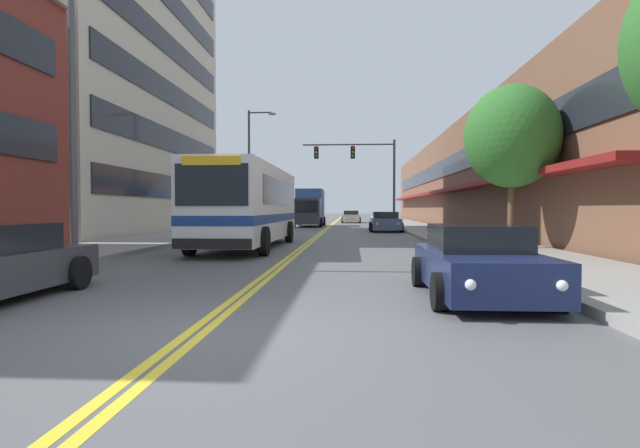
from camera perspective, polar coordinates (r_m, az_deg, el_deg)
ground_plane at (r=43.31m, az=1.02°, el=-0.34°), size 240.00×240.00×0.00m
sidewalk_left at (r=44.26m, az=-8.58°, el=-0.20°), size 3.77×106.00×0.17m
sidewalk_right at (r=43.59m, az=10.76°, el=-0.24°), size 3.77×106.00×0.17m
centre_line at (r=43.31m, az=1.02°, el=-0.33°), size 0.34×106.00×0.01m
office_tower_left at (r=37.19m, az=-25.89°, el=17.62°), size 12.08×21.32×23.71m
storefront_row_right at (r=44.79m, az=18.59°, el=4.70°), size 9.10×68.00×7.91m
city_bus at (r=20.85m, az=-8.06°, el=2.41°), size 2.86×11.03×3.25m
car_red_parked_left_mid at (r=35.22m, az=-6.60°, el=0.07°), size 2.04×4.55×1.18m
car_navy_parked_right_foreground at (r=9.45m, az=17.67°, el=-4.36°), size 2.05×4.15×1.30m
car_slate_blue_parked_right_mid at (r=34.86m, az=7.50°, el=0.20°), size 2.20×4.21×1.38m
car_champagne_moving_lead at (r=56.27m, az=3.57°, el=0.80°), size 2.14×4.50×1.36m
box_truck at (r=44.94m, az=-1.18°, el=1.88°), size 2.59×6.70×3.34m
traffic_signal_mast at (r=38.35m, az=4.93°, el=6.70°), size 7.06×0.38×6.83m
street_lamp_left_near at (r=14.95m, az=-25.59°, el=15.69°), size 2.13×0.28×8.97m
street_lamp_left_far at (r=35.98m, az=-7.71°, el=7.19°), size 2.04×0.28×8.54m
street_tree_right_mid at (r=19.74m, az=21.08°, el=9.30°), size 3.40×3.40×5.94m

